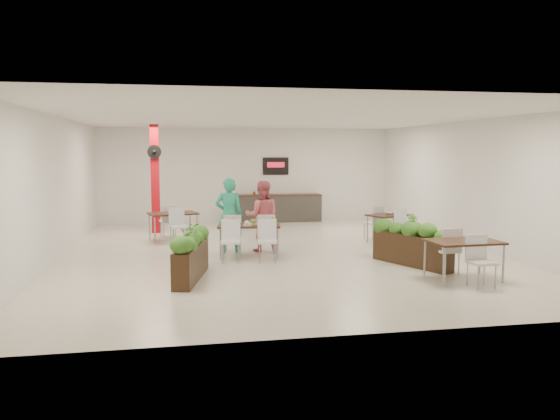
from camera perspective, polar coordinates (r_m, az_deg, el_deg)
The scene contains 12 objects.
ground at distance 13.14m, azimuth -0.22°, elevation -4.45°, with size 12.00×12.00×0.00m, color beige.
room_shell at distance 12.92m, azimuth -0.22°, elevation 4.33°, with size 10.10×12.10×3.22m.
red_column at distance 16.53m, azimuth -12.91°, elevation 3.32°, with size 0.40×0.41×3.20m.
service_counter at distance 18.76m, azimuth -0.29°, elevation 0.27°, with size 3.00×0.64×2.20m.
main_table at distance 12.52m, azimuth -3.28°, elevation -2.04°, with size 1.50×1.77×0.92m.
diner_man at distance 13.09m, azimuth -5.34°, elevation -0.54°, with size 0.65×0.43×1.80m, color #27A982.
diner_woman at distance 13.19m, azimuth -1.88°, elevation -0.65°, with size 0.83×0.65×1.71m, color #ED6977.
planter_left at distance 10.48m, azimuth -9.29°, elevation -4.34°, with size 0.76×2.03×1.09m.
planter_right at distance 11.90m, azimuth 13.60°, elevation -3.24°, with size 1.10×1.95×1.09m.
side_table_a at distance 15.15m, azimuth -11.12°, elevation -0.72°, with size 1.43×1.67×0.92m.
side_table_b at distance 14.77m, azimuth 11.32°, elevation -0.95°, with size 1.29×1.66×0.92m.
side_table_c at distance 10.85m, azimuth 18.64°, elevation -3.64°, with size 1.34×1.63×0.92m.
Camera 1 is at (-2.30, -12.71, 2.43)m, focal length 35.00 mm.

